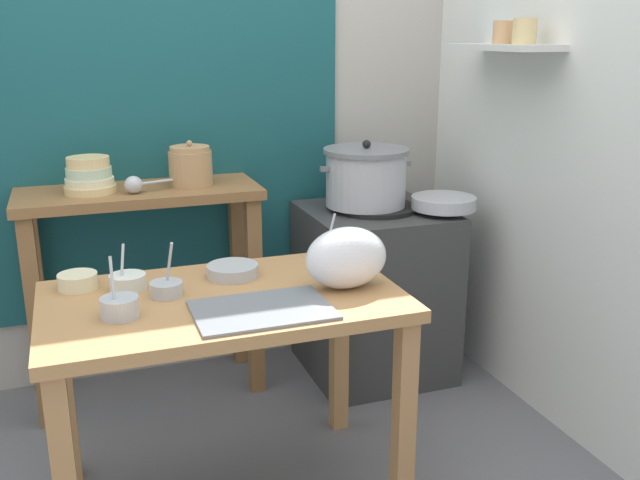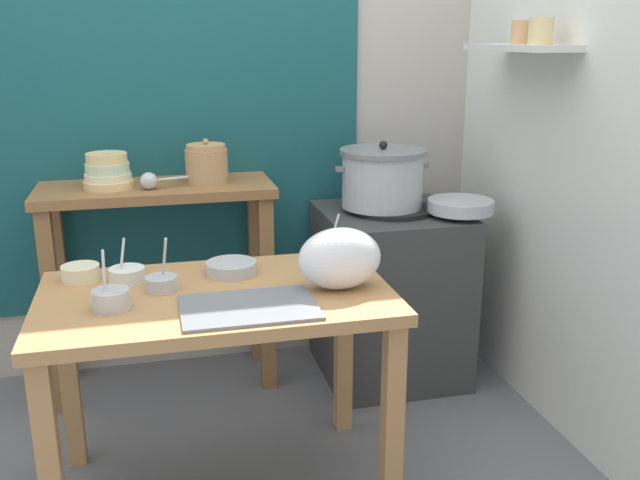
# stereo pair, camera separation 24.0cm
# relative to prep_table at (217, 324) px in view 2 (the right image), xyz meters

# --- Properties ---
(wall_back) EXTENTS (4.40, 0.12, 2.60)m
(wall_back) POSITION_rel_prep_table_xyz_m (0.05, 1.09, 0.69)
(wall_back) COLOR #B2ADA3
(wall_back) RESTS_ON ground
(wall_right) EXTENTS (0.30, 3.20, 2.60)m
(wall_right) POSITION_rel_prep_table_xyz_m (1.36, 0.20, 0.69)
(wall_right) COLOR silver
(wall_right) RESTS_ON ground
(prep_table) EXTENTS (1.10, 0.66, 0.72)m
(prep_table) POSITION_rel_prep_table_xyz_m (0.00, 0.00, 0.00)
(prep_table) COLOR #B27F4C
(prep_table) RESTS_ON ground
(back_shelf_table) EXTENTS (0.96, 0.40, 0.90)m
(back_shelf_table) POSITION_rel_prep_table_xyz_m (-0.16, 0.83, 0.07)
(back_shelf_table) COLOR olive
(back_shelf_table) RESTS_ON ground
(stove_block) EXTENTS (0.60, 0.61, 0.78)m
(stove_block) POSITION_rel_prep_table_xyz_m (0.83, 0.70, -0.23)
(stove_block) COLOR #383838
(stove_block) RESTS_ON ground
(steamer_pot) EXTENTS (0.42, 0.37, 0.29)m
(steamer_pot) POSITION_rel_prep_table_xyz_m (0.79, 0.72, 0.30)
(steamer_pot) COLOR #B7BABF
(steamer_pot) RESTS_ON stove_block
(clay_pot) EXTENTS (0.18, 0.18, 0.19)m
(clay_pot) POSITION_rel_prep_table_xyz_m (0.06, 0.83, 0.37)
(clay_pot) COLOR tan
(clay_pot) RESTS_ON back_shelf_table
(bowl_stack_enamel) EXTENTS (0.20, 0.20, 0.14)m
(bowl_stack_enamel) POSITION_rel_prep_table_xyz_m (-0.34, 0.82, 0.36)
(bowl_stack_enamel) COLOR #E5C684
(bowl_stack_enamel) RESTS_ON back_shelf_table
(ladle) EXTENTS (0.29, 0.12, 0.07)m
(ladle) POSITION_rel_prep_table_xyz_m (-0.17, 0.75, 0.33)
(ladle) COLOR #B7BABF
(ladle) RESTS_ON back_shelf_table
(serving_tray) EXTENTS (0.40, 0.28, 0.01)m
(serving_tray) POSITION_rel_prep_table_xyz_m (0.08, -0.17, 0.12)
(serving_tray) COLOR slate
(serving_tray) RESTS_ON prep_table
(plastic_bag) EXTENTS (0.27, 0.16, 0.20)m
(plastic_bag) POSITION_rel_prep_table_xyz_m (0.39, -0.07, 0.21)
(plastic_bag) COLOR white
(plastic_bag) RESTS_ON prep_table
(wide_pan) EXTENTS (0.28, 0.28, 0.05)m
(wide_pan) POSITION_rel_prep_table_xyz_m (1.08, 0.55, 0.20)
(wide_pan) COLOR #B7BABF
(wide_pan) RESTS_ON stove_block
(prep_bowl_0) EXTENTS (0.11, 0.11, 0.14)m
(prep_bowl_0) POSITION_rel_prep_table_xyz_m (-0.27, 0.15, 0.14)
(prep_bowl_0) COLOR silver
(prep_bowl_0) RESTS_ON prep_table
(prep_bowl_1) EXTENTS (0.14, 0.14, 0.16)m
(prep_bowl_1) POSITION_rel_prep_table_xyz_m (0.45, 0.23, 0.14)
(prep_bowl_1) COLOR #B7BABF
(prep_bowl_1) RESTS_ON prep_table
(prep_bowl_2) EXTENTS (0.11, 0.11, 0.18)m
(prep_bowl_2) POSITION_rel_prep_table_xyz_m (-0.31, -0.07, 0.14)
(prep_bowl_2) COLOR #B7BABF
(prep_bowl_2) RESTS_ON prep_table
(prep_bowl_3) EXTENTS (0.17, 0.17, 0.04)m
(prep_bowl_3) POSITION_rel_prep_table_xyz_m (0.07, 0.16, 0.13)
(prep_bowl_3) COLOR #B7BABF
(prep_bowl_3) RESTS_ON prep_table
(prep_bowl_4) EXTENTS (0.10, 0.10, 0.18)m
(prep_bowl_4) POSITION_rel_prep_table_xyz_m (-0.16, 0.05, 0.14)
(prep_bowl_4) COLOR #B7BABF
(prep_bowl_4) RESTS_ON prep_table
(prep_bowl_5) EXTENTS (0.12, 0.12, 0.05)m
(prep_bowl_5) POSITION_rel_prep_table_xyz_m (-0.42, 0.21, 0.14)
(prep_bowl_5) COLOR beige
(prep_bowl_5) RESTS_ON prep_table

